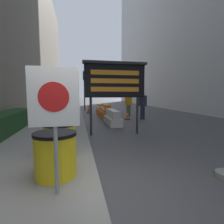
# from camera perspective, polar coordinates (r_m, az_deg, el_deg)

# --- Properties ---
(ground_plane) EXTENTS (120.00, 120.00, 0.00)m
(ground_plane) POSITION_cam_1_polar(r_m,az_deg,el_deg) (3.27, -3.56, -24.74)
(ground_plane) COLOR #3F3F42
(hedge_strip) EXTENTS (0.90, 6.06, 0.77)m
(hedge_strip) POSITION_cam_1_polar(r_m,az_deg,el_deg) (7.65, -32.78, -3.54)
(hedge_strip) COLOR #1E421E
(hedge_strip) RESTS_ON sidewalk_left
(barrel_drum_foreground) EXTENTS (0.77, 0.77, 0.83)m
(barrel_drum_foreground) POSITION_cam_1_polar(r_m,az_deg,el_deg) (3.46, -17.96, -12.98)
(barrel_drum_foreground) COLOR yellow
(barrel_drum_foreground) RESTS_ON sidewalk_left
(barrel_drum_middle) EXTENTS (0.77, 0.77, 0.83)m
(barrel_drum_middle) POSITION_cam_1_polar(r_m,az_deg,el_deg) (4.45, -16.77, -8.70)
(barrel_drum_middle) COLOR yellow
(barrel_drum_middle) RESTS_ON sidewalk_left
(warning_sign) EXTENTS (0.72, 0.08, 1.91)m
(warning_sign) POSITION_cam_1_polar(r_m,az_deg,el_deg) (2.65, -18.34, 1.95)
(warning_sign) COLOR gray
(warning_sign) RESTS_ON sidewalk_left
(message_board) EXTENTS (2.55, 0.36, 2.92)m
(message_board) POSITION_cam_1_polar(r_m,az_deg,el_deg) (7.09, 0.92, 10.19)
(message_board) COLOR #28282B
(message_board) RESTS_ON ground_plane
(jersey_barrier_white) EXTENTS (0.63, 2.17, 0.79)m
(jersey_barrier_white) POSITION_cam_1_polar(r_m,az_deg,el_deg) (9.55, 0.16, -1.96)
(jersey_barrier_white) COLOR silver
(jersey_barrier_white) RESTS_ON ground_plane
(jersey_barrier_orange_near) EXTENTS (0.62, 1.92, 0.94)m
(jersey_barrier_orange_near) POSITION_cam_1_polar(r_m,az_deg,el_deg) (11.85, -2.12, -0.09)
(jersey_barrier_orange_near) COLOR orange
(jersey_barrier_orange_near) RESTS_ON ground_plane
(jersey_barrier_orange_far) EXTENTS (0.60, 1.99, 0.81)m
(jersey_barrier_orange_far) POSITION_cam_1_polar(r_m,az_deg,el_deg) (14.05, -3.59, 0.63)
(jersey_barrier_orange_far) COLOR orange
(jersey_barrier_orange_far) RESTS_ON ground_plane
(traffic_cone_near) EXTENTS (0.39, 0.39, 0.69)m
(traffic_cone_near) POSITION_cam_1_polar(r_m,az_deg,el_deg) (15.30, -7.64, 0.95)
(traffic_cone_near) COLOR black
(traffic_cone_near) RESTS_ON ground_plane
(traffic_cone_mid) EXTENTS (0.33, 0.33, 0.58)m
(traffic_cone_mid) POSITION_cam_1_polar(r_m,az_deg,el_deg) (11.42, 4.98, -1.00)
(traffic_cone_mid) COLOR black
(traffic_cone_mid) RESTS_ON ground_plane
(traffic_light_near_curb) EXTENTS (0.28, 0.44, 3.85)m
(traffic_light_near_curb) POSITION_cam_1_polar(r_m,az_deg,el_deg) (17.63, -9.02, 9.58)
(traffic_light_near_curb) COLOR #2D2D30
(traffic_light_near_curb) RESTS_ON ground_plane
(traffic_light_far_side) EXTENTS (0.28, 0.45, 4.38)m
(traffic_light_far_side) POSITION_cam_1_polar(r_m,az_deg,el_deg) (22.35, 8.62, 9.75)
(traffic_light_far_side) COLOR #2D2D30
(traffic_light_far_side) RESTS_ON ground_plane
(pedestrian_worker) EXTENTS (0.49, 0.52, 1.72)m
(pedestrian_worker) POSITION_cam_1_polar(r_m,az_deg,el_deg) (12.92, 5.44, 3.07)
(pedestrian_worker) COLOR #514C42
(pedestrian_worker) RESTS_ON ground_plane
(pedestrian_passerby) EXTENTS (0.42, 0.54, 1.80)m
(pedestrian_passerby) POSITION_cam_1_polar(r_m,az_deg,el_deg) (11.48, 9.99, 2.88)
(pedestrian_passerby) COLOR #23283D
(pedestrian_passerby) RESTS_ON ground_plane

